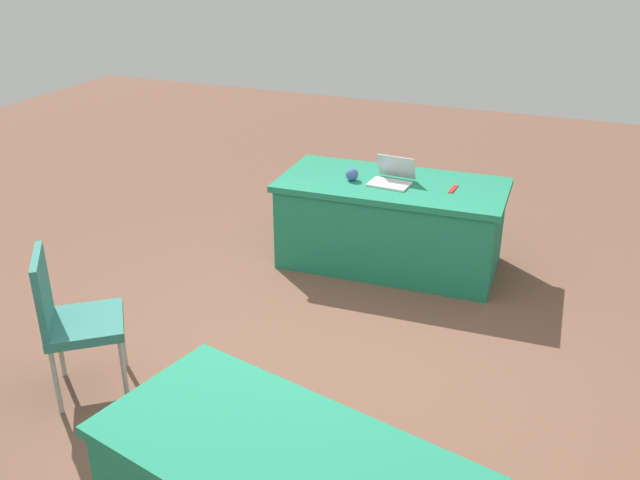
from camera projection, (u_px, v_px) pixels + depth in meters
The scene contains 6 objects.
ground_plane at pixel (318, 371), 4.48m from camera, with size 14.40×14.40×0.00m, color brown.
table_foreground at pixel (391, 223), 5.74m from camera, with size 1.85×0.95×0.73m.
chair_tucked_left at pixel (71, 315), 4.08m from camera, with size 0.62×0.62×0.94m.
laptop_silver at pixel (392, 179), 5.55m from camera, with size 0.34×0.31×0.21m.
yarn_ball at pixel (352, 174), 5.61m from camera, with size 0.10×0.10×0.10m, color #3F5999.
scissors_red at pixel (453, 189), 5.44m from camera, with size 0.18×0.04×0.01m, color red.
Camera 1 is at (-1.42, 3.43, 2.65)m, focal length 39.03 mm.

